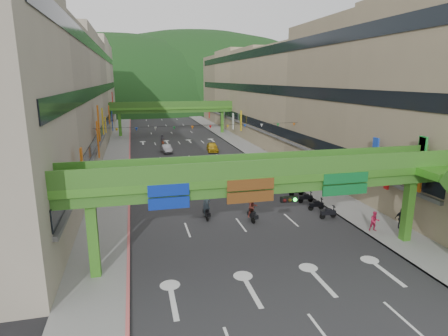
{
  "coord_description": "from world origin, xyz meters",
  "views": [
    {
      "loc": [
        -8.28,
        -16.07,
        11.91
      ],
      "look_at": [
        0.0,
        18.0,
        3.5
      ],
      "focal_mm": 30.0,
      "sensor_mm": 36.0,
      "label": 1
    }
  ],
  "objects_px": {
    "car_silver": "(166,149)",
    "car_yellow": "(212,147)",
    "scooter_rider_near": "(207,208)",
    "scooter_rider_mid": "(253,209)",
    "pedestrian_red": "(374,223)",
    "overpass_near": "(285,186)"
  },
  "relations": [
    {
      "from": "car_silver",
      "to": "car_yellow",
      "type": "xyz_separation_m",
      "value": [
        7.53,
        -1.0,
        0.1
      ]
    },
    {
      "from": "scooter_rider_near",
      "to": "scooter_rider_mid",
      "type": "distance_m",
      "value": 4.0
    },
    {
      "from": "car_yellow",
      "to": "pedestrian_red",
      "type": "relative_size",
      "value": 2.75
    },
    {
      "from": "car_silver",
      "to": "pedestrian_red",
      "type": "bearing_deg",
      "value": -76.29
    },
    {
      "from": "scooter_rider_near",
      "to": "pedestrian_red",
      "type": "xyz_separation_m",
      "value": [
        12.31,
        -6.07,
        -0.23
      ]
    },
    {
      "from": "car_silver",
      "to": "scooter_rider_near",
      "type": "bearing_deg",
      "value": -94.33
    },
    {
      "from": "car_silver",
      "to": "car_yellow",
      "type": "distance_m",
      "value": 7.6
    },
    {
      "from": "car_yellow",
      "to": "pedestrian_red",
      "type": "bearing_deg",
      "value": -74.7
    },
    {
      "from": "pedestrian_red",
      "to": "scooter_rider_near",
      "type": "bearing_deg",
      "value": 167.19
    },
    {
      "from": "scooter_rider_mid",
      "to": "car_yellow",
      "type": "xyz_separation_m",
      "value": [
        3.13,
        31.5,
        -0.39
      ]
    },
    {
      "from": "scooter_rider_near",
      "to": "pedestrian_red",
      "type": "height_order",
      "value": "scooter_rider_near"
    },
    {
      "from": "car_silver",
      "to": "scooter_rider_mid",
      "type": "bearing_deg",
      "value": -87.87
    },
    {
      "from": "car_silver",
      "to": "overpass_near",
      "type": "bearing_deg",
      "value": -89.65
    },
    {
      "from": "car_silver",
      "to": "pedestrian_red",
      "type": "distance_m",
      "value": 39.32
    },
    {
      "from": "pedestrian_red",
      "to": "scooter_rider_mid",
      "type": "bearing_deg",
      "value": 165.2
    },
    {
      "from": "scooter_rider_near",
      "to": "car_yellow",
      "type": "relative_size",
      "value": 0.49
    },
    {
      "from": "overpass_near",
      "to": "pedestrian_red",
      "type": "height_order",
      "value": "overpass_near"
    },
    {
      "from": "overpass_near",
      "to": "pedestrian_red",
      "type": "distance_m",
      "value": 10.24
    },
    {
      "from": "scooter_rider_mid",
      "to": "car_silver",
      "type": "relative_size",
      "value": 0.55
    },
    {
      "from": "overpass_near",
      "to": "scooter_rider_near",
      "type": "relative_size",
      "value": 12.86
    },
    {
      "from": "scooter_rider_mid",
      "to": "car_yellow",
      "type": "height_order",
      "value": "scooter_rider_mid"
    },
    {
      "from": "car_yellow",
      "to": "scooter_rider_mid",
      "type": "bearing_deg",
      "value": -88.97
    }
  ]
}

